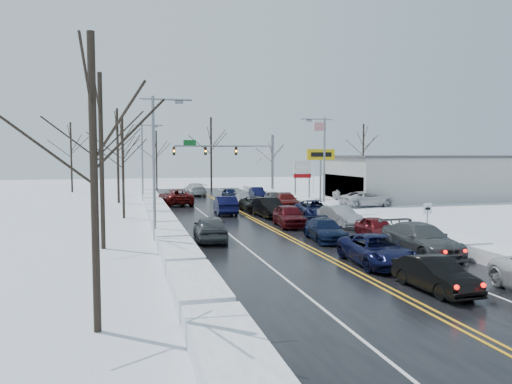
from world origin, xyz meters
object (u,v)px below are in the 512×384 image
object	(u,v)px
tires_plus_sign	(321,158)
oncoming_car_0	(225,214)
traffic_signal_mast	(236,154)
flagpole	(315,151)
dealership_building	(419,177)

from	to	relation	value
tires_plus_sign	oncoming_car_0	world-z (taller)	tires_plus_sign
traffic_signal_mast	flagpole	size ratio (longest dim) A/B	1.33
dealership_building	oncoming_car_0	xyz separation A→B (m)	(-25.58, -9.34, -2.66)
tires_plus_sign	dealership_building	distance (m)	13.82
oncoming_car_0	flagpole	bearing A→B (deg)	-124.93
traffic_signal_mast	flagpole	xyz separation A→B (m)	(11.72, 2.01, 0.45)
traffic_signal_mast	dealership_building	size ratio (longest dim) A/B	0.65
tires_plus_sign	oncoming_car_0	bearing A→B (deg)	-148.78
traffic_signal_mast	tires_plus_sign	distance (m)	13.92
tires_plus_sign	flagpole	distance (m)	14.79
tires_plus_sign	flagpole	world-z (taller)	flagpole
dealership_building	flagpole	bearing A→B (deg)	126.27
traffic_signal_mast	tires_plus_sign	world-z (taller)	traffic_signal_mast
dealership_building	tires_plus_sign	bearing A→B (deg)	-171.53
dealership_building	oncoming_car_0	size ratio (longest dim) A/B	4.04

